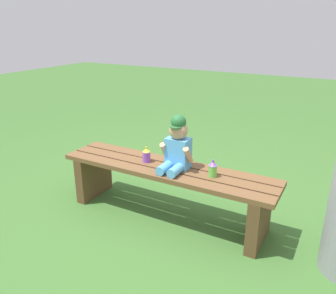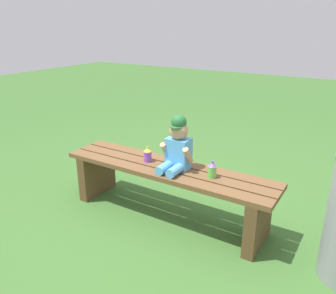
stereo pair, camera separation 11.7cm
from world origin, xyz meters
TOP-DOWN VIEW (x-y plane):
  - ground_plane at (0.00, 0.00)m, footprint 16.00×16.00m
  - park_bench at (0.00, 0.00)m, footprint 1.68×0.38m
  - child_figure at (0.08, 0.01)m, footprint 0.23×0.27m
  - sippy_cup_left at (-0.18, 0.01)m, footprint 0.06×0.06m
  - sippy_cup_right at (0.37, 0.01)m, footprint 0.06×0.06m

SIDE VIEW (x-z plane):
  - ground_plane at x=0.00m, z-range 0.00..0.00m
  - park_bench at x=0.00m, z-range 0.08..0.50m
  - sippy_cup_left at x=-0.18m, z-range 0.42..0.54m
  - sippy_cup_right at x=0.37m, z-range 0.42..0.54m
  - child_figure at x=0.08m, z-range 0.39..0.80m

